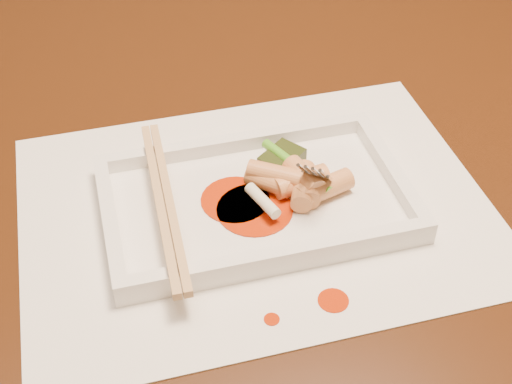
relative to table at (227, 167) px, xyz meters
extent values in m
cube|color=black|center=(0.00, 0.00, 0.08)|extent=(1.40, 0.90, 0.04)
cylinder|color=black|center=(0.62, 0.37, -0.29)|extent=(0.07, 0.07, 0.71)
cube|color=white|center=(-0.01, -0.18, 0.10)|extent=(0.40, 0.30, 0.00)
cylinder|color=#BC2A05|center=(0.02, -0.29, 0.10)|extent=(0.02, 0.02, 0.00)
cylinder|color=#BC2A05|center=(-0.03, -0.30, 0.10)|extent=(0.01, 0.01, 0.00)
cube|color=white|center=(-0.01, -0.18, 0.11)|extent=(0.26, 0.16, 0.01)
cube|color=white|center=(-0.01, -0.11, 0.12)|extent=(0.26, 0.01, 0.01)
cube|color=white|center=(-0.01, -0.25, 0.12)|extent=(0.26, 0.01, 0.01)
cube|color=white|center=(-0.14, -0.18, 0.12)|extent=(0.01, 0.14, 0.01)
cube|color=white|center=(0.11, -0.18, 0.12)|extent=(0.01, 0.14, 0.01)
cube|color=black|center=(0.02, -0.14, 0.12)|extent=(0.05, 0.05, 0.01)
cylinder|color=#EAEACC|center=(-0.01, -0.19, 0.12)|extent=(0.02, 0.04, 0.01)
cylinder|color=#3E9718|center=(0.03, -0.16, 0.12)|extent=(0.04, 0.08, 0.01)
cube|color=tan|center=(-0.10, -0.18, 0.13)|extent=(0.01, 0.20, 0.01)
cube|color=tan|center=(-0.09, -0.18, 0.13)|extent=(0.01, 0.20, 0.01)
cylinder|color=#BC2A05|center=(-0.02, -0.19, 0.11)|extent=(0.07, 0.07, 0.00)
cylinder|color=#BC2A05|center=(-0.03, -0.17, 0.11)|extent=(0.06, 0.06, 0.00)
cylinder|color=tan|center=(0.00, -0.17, 0.12)|extent=(0.04, 0.04, 0.02)
cylinder|color=tan|center=(0.03, -0.18, 0.12)|extent=(0.05, 0.03, 0.02)
cylinder|color=tan|center=(0.03, -0.18, 0.13)|extent=(0.03, 0.04, 0.02)
cylinder|color=tan|center=(0.04, -0.19, 0.12)|extent=(0.05, 0.03, 0.02)
cylinder|color=tan|center=(0.03, -0.18, 0.12)|extent=(0.04, 0.05, 0.02)
cylinder|color=tan|center=(0.01, -0.17, 0.13)|extent=(0.05, 0.04, 0.02)
cylinder|color=tan|center=(0.03, -0.18, 0.12)|extent=(0.03, 0.04, 0.02)
camera|label=1|loc=(-0.13, -0.61, 0.53)|focal=50.00mm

